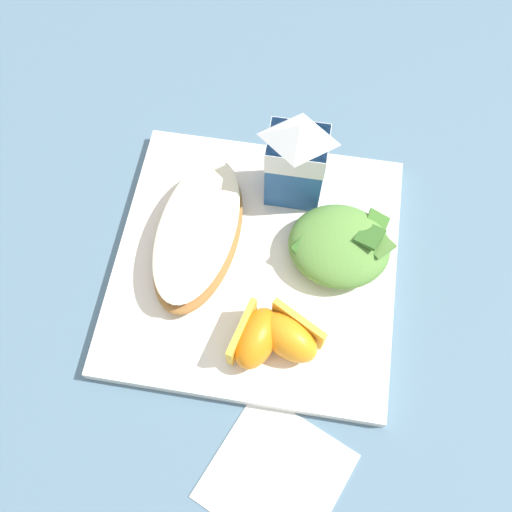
# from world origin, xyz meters

# --- Properties ---
(ground) EXTENTS (3.00, 3.00, 0.00)m
(ground) POSITION_xyz_m (0.00, 0.00, 0.00)
(ground) COLOR slate
(white_plate) EXTENTS (0.28, 0.28, 0.02)m
(white_plate) POSITION_xyz_m (0.00, 0.00, 0.01)
(white_plate) COLOR white
(white_plate) RESTS_ON ground
(cheesy_pizza_bread) EXTENTS (0.09, 0.18, 0.04)m
(cheesy_pizza_bread) POSITION_xyz_m (-0.06, 0.01, 0.03)
(cheesy_pizza_bread) COLOR #A87038
(cheesy_pizza_bread) RESTS_ON white_plate
(green_salad_pile) EXTENTS (0.10, 0.09, 0.04)m
(green_salad_pile) POSITION_xyz_m (0.08, 0.02, 0.04)
(green_salad_pile) COLOR #5B8E3D
(green_salad_pile) RESTS_ON white_plate
(milk_carton) EXTENTS (0.06, 0.05, 0.11)m
(milk_carton) POSITION_xyz_m (0.03, 0.09, 0.08)
(milk_carton) COLOR #23569E
(milk_carton) RESTS_ON white_plate
(orange_wedge_front) EXTENTS (0.05, 0.07, 0.04)m
(orange_wedge_front) POSITION_xyz_m (0.01, -0.09, 0.04)
(orange_wedge_front) COLOR orange
(orange_wedge_front) RESTS_ON white_plate
(orange_wedge_middle) EXTENTS (0.07, 0.06, 0.04)m
(orange_wedge_middle) POSITION_xyz_m (0.04, -0.08, 0.04)
(orange_wedge_middle) COLOR orange
(orange_wedge_middle) RESTS_ON white_plate
(paper_napkin) EXTENTS (0.14, 0.14, 0.00)m
(paper_napkin) POSITION_xyz_m (0.05, -0.20, 0.00)
(paper_napkin) COLOR white
(paper_napkin) RESTS_ON ground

